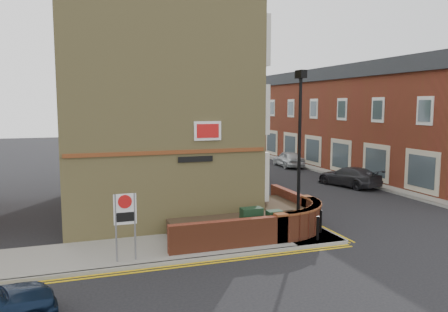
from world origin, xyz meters
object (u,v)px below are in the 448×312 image
at_px(utility_cabinet_large, 251,223).
at_px(silver_car_near, 252,172).
at_px(lamppost, 299,152).
at_px(zone_sign, 125,215).

distance_m(utility_cabinet_large, silver_car_near, 13.15).
height_order(lamppost, silver_car_near, lamppost).
height_order(lamppost, utility_cabinet_large, lamppost).
xyz_separation_m(lamppost, utility_cabinet_large, (-1.90, 0.10, -2.62)).
bearing_deg(lamppost, utility_cabinet_large, 176.99).
relative_size(utility_cabinet_large, silver_car_near, 0.32).
bearing_deg(zone_sign, utility_cabinet_large, 9.69).
bearing_deg(silver_car_near, lamppost, -95.35).
xyz_separation_m(lamppost, silver_car_near, (3.12, 12.25, -2.72)).
xyz_separation_m(utility_cabinet_large, silver_car_near, (5.02, 12.15, -0.09)).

